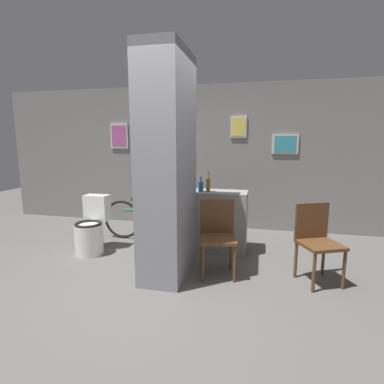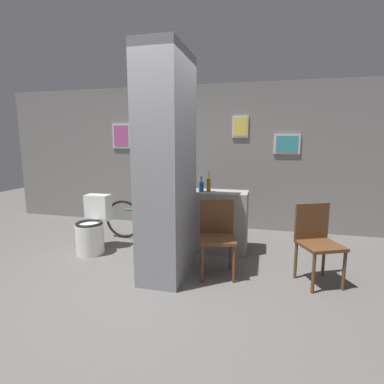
# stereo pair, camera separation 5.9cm
# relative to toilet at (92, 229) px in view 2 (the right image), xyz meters

# --- Properties ---
(ground_plane) EXTENTS (14.00, 14.00, 0.00)m
(ground_plane) POSITION_rel_toilet_xyz_m (1.25, -0.88, -0.34)
(ground_plane) COLOR #5B5956
(wall_back) EXTENTS (8.00, 0.09, 2.60)m
(wall_back) POSITION_rel_toilet_xyz_m (1.25, 1.75, 0.96)
(wall_back) COLOR gray
(wall_back) RESTS_ON ground_plane
(pillar_center) EXTENTS (0.51, 0.93, 2.60)m
(pillar_center) POSITION_rel_toilet_xyz_m (1.30, -0.41, 0.96)
(pillar_center) COLOR gray
(pillar_center) RESTS_ON ground_plane
(counter_shelf) EXTENTS (1.14, 0.44, 0.88)m
(counter_shelf) POSITION_rel_toilet_xyz_m (1.62, 0.50, 0.10)
(counter_shelf) COLOR gray
(counter_shelf) RESTS_ON ground_plane
(toilet) EXTENTS (0.39, 0.55, 0.81)m
(toilet) POSITION_rel_toilet_xyz_m (0.00, 0.00, 0.00)
(toilet) COLOR white
(toilet) RESTS_ON ground_plane
(chair_near_pillar) EXTENTS (0.50, 0.50, 0.90)m
(chair_near_pillar) POSITION_rel_toilet_xyz_m (1.87, -0.27, 0.16)
(chair_near_pillar) COLOR brown
(chair_near_pillar) RESTS_ON ground_plane
(chair_by_doorway) EXTENTS (0.55, 0.55, 0.90)m
(chair_by_doorway) POSITION_rel_toilet_xyz_m (3.01, -0.22, 0.16)
(chair_by_doorway) COLOR brown
(chair_by_doorway) RESTS_ON ground_plane
(bicycle) EXTENTS (1.68, 0.42, 0.69)m
(bicycle) POSITION_rel_toilet_xyz_m (0.67, 0.69, -0.00)
(bicycle) COLOR black
(bicycle) RESTS_ON ground_plane
(bottle_tall) EXTENTS (0.06, 0.06, 0.29)m
(bottle_tall) POSITION_rel_toilet_xyz_m (1.63, 0.45, 0.65)
(bottle_tall) COLOR olive
(bottle_tall) RESTS_ON counter_shelf
(bottle_short) EXTENTS (0.08, 0.08, 0.22)m
(bottle_short) POSITION_rel_toilet_xyz_m (1.52, 0.44, 0.63)
(bottle_short) COLOR #19598C
(bottle_short) RESTS_ON counter_shelf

